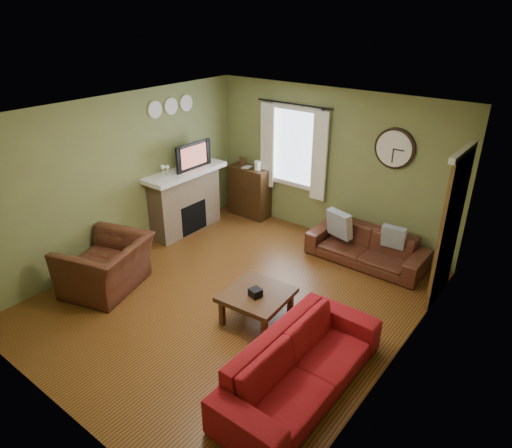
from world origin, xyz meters
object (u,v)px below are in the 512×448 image
Objects in this scene: sofa_red at (302,365)px; armchair at (106,266)px; sofa_brown at (366,247)px; coffee_table at (257,306)px; bookshelf at (249,192)px.

armchair reaches higher than sofa_red.
coffee_table is (-0.47, -2.28, -0.06)m from sofa_brown.
bookshelf is at bearing 173.54° from sofa_brown.
sofa_red is 1.88× the size of armchair.
coffee_table is (2.18, -2.58, -0.28)m from bookshelf.
coffee_table is at bearing 90.65° from armchair.
sofa_red is (3.28, -3.23, -0.17)m from bookshelf.
armchair reaches higher than coffee_table.
sofa_brown is (2.64, -0.30, -0.22)m from bookshelf.
sofa_brown is 4.01m from armchair.
sofa_brown is at bearing 12.32° from sofa_red.
sofa_brown is 2.32× the size of coffee_table.
armchair is at bearing -90.15° from bookshelf.
armchair is 2.31m from coffee_table.
bookshelf is 4.61m from sofa_red.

